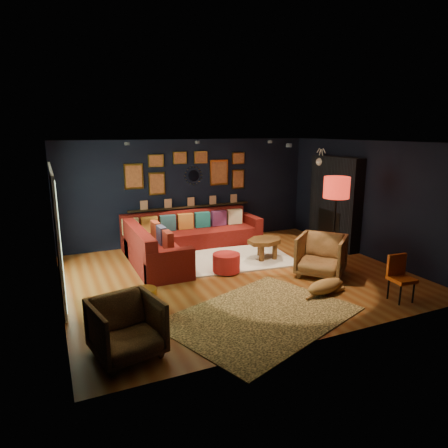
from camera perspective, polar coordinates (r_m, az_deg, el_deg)
name	(u,v)px	position (r m, az deg, el deg)	size (l,w,h in m)	color
floor	(237,275)	(8.04, 1.82, -7.26)	(6.50, 6.50, 0.00)	brown
room_walls	(237,196)	(7.62, 1.91, 4.02)	(6.50, 6.50, 6.50)	black
sectional	(179,240)	(9.32, -6.46, -2.34)	(3.41, 2.69, 0.86)	maroon
ledge	(191,207)	(10.18, -4.75, 2.48)	(3.20, 0.12, 0.04)	black
gallery_wall	(189,172)	(10.08, -4.99, 7.47)	(3.15, 0.04, 1.02)	gold
sunburst_mirror	(194,176)	(10.14, -4.38, 6.90)	(0.47, 0.16, 0.47)	silver
fireplace	(334,205)	(10.14, 15.50, 2.59)	(0.31, 1.60, 2.20)	black
deer_head	(325,161)	(10.43, 14.29, 8.66)	(0.50, 0.28, 0.45)	white
sliding_door	(57,231)	(7.56, -22.78, -0.92)	(0.06, 2.80, 2.20)	white
ceiling_spots	(220,143)	(8.26, -0.52, 11.48)	(3.30, 2.50, 0.06)	black
shag_rug	(236,259)	(8.96, 1.77, -4.95)	(2.38, 1.73, 0.03)	silver
leopard_rug	(261,316)	(6.38, 5.32, -12.94)	(2.81, 2.01, 0.02)	tan
coffee_table	(265,243)	(8.90, 5.86, -2.68)	(1.04, 0.90, 0.44)	brown
pouf	(226,263)	(8.08, 0.34, -5.53)	(0.55, 0.55, 0.36)	#A71D1B
armchair_left	(126,325)	(5.34, -13.78, -13.84)	(0.81, 0.76, 0.84)	#BD7E43
armchair_right	(321,253)	(8.10, 13.73, -4.11)	(0.88, 0.82, 0.90)	#BD7E43
gold_stool	(146,301)	(6.44, -11.07, -10.81)	(0.34, 0.34, 0.43)	gold
orange_chair	(399,274)	(7.38, 23.78, -6.56)	(0.39, 0.39, 0.78)	black
floor_lamp	(336,191)	(8.42, 15.76, 4.57)	(0.52, 0.52, 1.90)	black
dog	(325,284)	(7.30, 14.19, -8.31)	(1.05, 0.51, 0.33)	#A9693D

